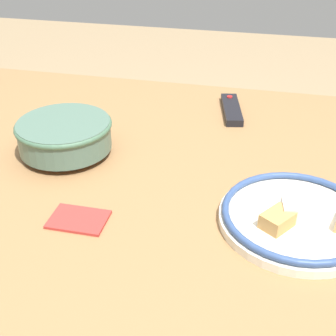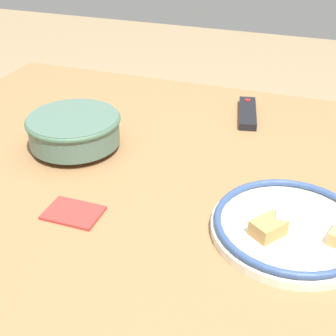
% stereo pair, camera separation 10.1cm
% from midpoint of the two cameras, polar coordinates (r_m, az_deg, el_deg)
% --- Properties ---
extents(dining_table, '(1.47, 1.07, 0.77)m').
position_cam_midpoint_polar(dining_table, '(1.14, -2.76, -3.37)').
color(dining_table, olive).
rests_on(dining_table, ground_plane).
extents(noodle_bowl, '(0.23, 0.23, 0.09)m').
position_cam_midpoint_polar(noodle_bowl, '(1.17, -14.93, 3.86)').
color(noodle_bowl, '#4C6B5B').
rests_on(noodle_bowl, dining_table).
extents(food_plate, '(0.30, 0.30, 0.05)m').
position_cam_midpoint_polar(food_plate, '(0.93, 12.44, -6.02)').
color(food_plate, silver).
rests_on(food_plate, dining_table).
extents(tv_remote, '(0.08, 0.19, 0.02)m').
position_cam_midpoint_polar(tv_remote, '(1.37, 5.65, 7.07)').
color(tv_remote, black).
rests_on(tv_remote, dining_table).
extents(folded_napkin, '(0.11, 0.08, 0.01)m').
position_cam_midpoint_polar(folded_napkin, '(0.96, -13.88, -6.21)').
color(folded_napkin, '#B2332D').
rests_on(folded_napkin, dining_table).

